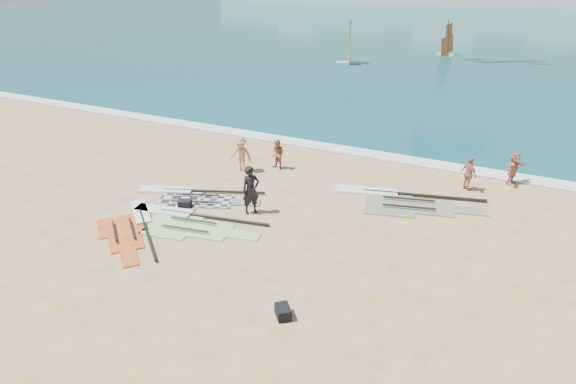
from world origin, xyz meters
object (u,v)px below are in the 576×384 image
at_px(rig_green, 184,220).
at_px(rig_orange, 396,199).
at_px(gear_bag_far, 283,312).
at_px(beachgoer_left, 278,155).
at_px(beachgoer_mid, 241,154).
at_px(beachgoer_back, 469,174).
at_px(person_wetsuit, 251,190).
at_px(rig_grey, 187,196).
at_px(gear_bag_near, 185,204).
at_px(rig_red, 133,225).
at_px(beachgoer_right, 514,168).

xyz_separation_m(rig_green, rig_orange, (6.87, 5.69, 0.00)).
relative_size(rig_green, gear_bag_far, 10.53).
distance_m(beachgoer_left, beachgoer_mid, 1.80).
xyz_separation_m(beachgoer_mid, beachgoer_back, (10.16, 2.70, -0.10)).
height_order(gear_bag_far, beachgoer_mid, beachgoer_mid).
relative_size(beachgoer_mid, beachgoer_back, 1.12).
xyz_separation_m(rig_orange, person_wetsuit, (-4.90, -3.82, 0.95)).
height_order(rig_grey, beachgoer_back, beachgoer_back).
distance_m(rig_orange, gear_bag_near, 8.92).
relative_size(rig_red, person_wetsuit, 2.12).
bearing_deg(beachgoer_right, beachgoer_left, 133.24).
relative_size(person_wetsuit, beachgoer_back, 1.29).
xyz_separation_m(rig_grey, rig_orange, (8.15, 3.79, 0.00)).
bearing_deg(gear_bag_far, beachgoer_left, 118.96).
xyz_separation_m(rig_red, beachgoer_back, (10.85, 9.42, 0.72)).
bearing_deg(rig_green, rig_grey, 113.10).
xyz_separation_m(rig_orange, rig_red, (-8.35, -6.90, -0.00)).
relative_size(rig_orange, beachgoer_mid, 3.75).
height_order(rig_green, person_wetsuit, person_wetsuit).
relative_size(person_wetsuit, beachgoer_right, 1.29).
xyz_separation_m(rig_red, person_wetsuit, (3.45, 3.08, 0.95)).
relative_size(rig_green, rig_orange, 0.89).
bearing_deg(beachgoer_right, rig_red, 157.22).
bearing_deg(rig_orange, beachgoer_mid, 166.23).
bearing_deg(rig_grey, gear_bag_far, -57.40).
height_order(rig_orange, beachgoer_left, beachgoer_left).
height_order(rig_orange, beachgoer_right, beachgoer_right).
relative_size(rig_green, beachgoer_right, 3.77).
distance_m(rig_red, beachgoer_left, 8.12).
distance_m(rig_grey, rig_red, 3.11).
distance_m(rig_grey, beachgoer_back, 12.41).
distance_m(gear_bag_near, beachgoer_right, 14.77).
distance_m(beachgoer_back, beachgoer_right, 2.39).
bearing_deg(rig_red, beachgoer_left, 114.95).
xyz_separation_m(rig_grey, person_wetsuit, (3.25, -0.02, 0.95)).
xyz_separation_m(person_wetsuit, beachgoer_left, (-1.33, 4.72, -0.25)).
bearing_deg(rig_red, beachgoer_right, 81.59).
bearing_deg(beachgoer_left, gear_bag_far, -46.52).
height_order(rig_grey, gear_bag_near, gear_bag_near).
bearing_deg(rig_grey, rig_orange, 2.64).
distance_m(rig_red, gear_bag_near, 2.35).
distance_m(rig_grey, beachgoer_mid, 3.74).
distance_m(rig_orange, rig_red, 10.83).
distance_m(gear_bag_far, person_wetsuit, 6.69).
bearing_deg(beachgoer_back, rig_green, 84.25).
bearing_deg(beachgoer_left, person_wetsuit, -59.76).
bearing_deg(rig_green, person_wetsuit, 32.46).
bearing_deg(gear_bag_near, rig_green, -54.62).
height_order(rig_red, beachgoer_back, beachgoer_back).
relative_size(gear_bag_near, person_wetsuit, 0.26).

